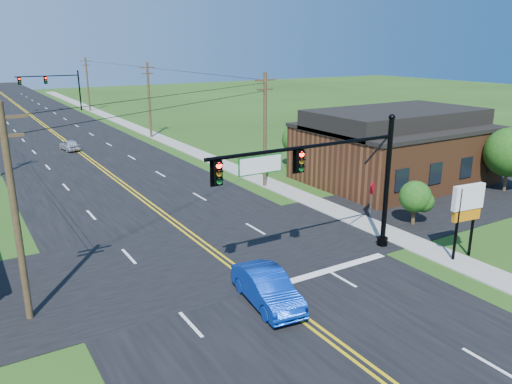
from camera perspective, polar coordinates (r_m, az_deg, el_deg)
ground at (r=18.94m, az=12.57°, el=-19.40°), size 260.00×260.00×0.00m
road_main at (r=62.66m, az=-20.96°, el=5.31°), size 16.00×220.00×0.04m
road_cross at (r=27.55m, az=-5.04°, el=-7.04°), size 70.00×10.00×0.04m
sidewalk at (r=56.19m, az=-8.36°, el=5.07°), size 2.00×160.00×0.08m
signal_mast_main at (r=25.05m, az=7.78°, el=1.92°), size 11.30×0.60×7.48m
signal_mast_far at (r=92.24m, az=-22.26°, el=11.28°), size 10.98×0.60×7.48m
brick_building at (r=43.21m, az=15.46°, el=4.36°), size 14.20×11.20×4.70m
utility_pole_left_a at (r=21.67m, az=-25.85°, el=-2.02°), size 1.80×0.28×9.00m
utility_pole_right_a at (r=39.32m, az=1.03°, el=7.31°), size 1.80×0.28×9.00m
utility_pole_right_b at (r=62.62m, az=-12.12°, el=10.37°), size 1.80×0.28×9.00m
utility_pole_right_c at (r=91.34m, az=-18.69°, el=11.70°), size 1.80×0.28×9.00m
tree_right_front at (r=42.88m, az=26.99°, el=4.07°), size 3.80×3.80×5.00m
tree_right_back at (r=46.40m, az=4.83°, el=6.00°), size 3.00×3.00×4.10m
shrub_corner at (r=32.77m, az=17.73°, el=-0.52°), size 2.00×2.00×2.86m
blue_car at (r=22.18m, az=1.29°, el=-10.98°), size 2.13×4.75×1.51m
distant_car at (r=57.58m, az=-20.54°, el=5.02°), size 1.79×3.57×1.17m
stop_sign at (r=33.50m, az=13.12°, el=0.01°), size 0.80×0.39×2.41m
pylon_sign at (r=28.17m, az=23.00°, el=-1.38°), size 2.00×0.50×4.08m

